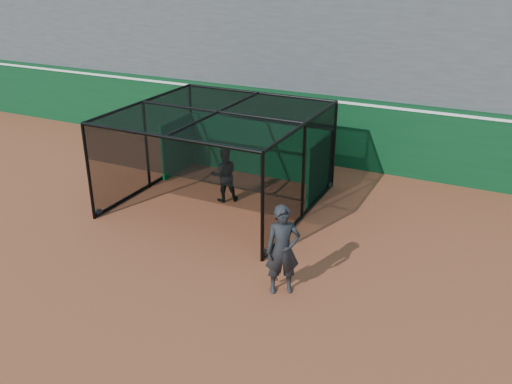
% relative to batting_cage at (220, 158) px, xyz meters
% --- Properties ---
extents(ground, '(120.00, 120.00, 0.00)m').
position_rel_batting_cage_xyz_m(ground, '(0.97, -3.78, -1.41)').
color(ground, brown).
rests_on(ground, ground).
extents(outfield_wall, '(50.00, 0.50, 2.50)m').
position_rel_batting_cage_xyz_m(outfield_wall, '(0.97, 4.72, -0.12)').
color(outfield_wall, '#0A381A').
rests_on(outfield_wall, ground).
extents(grandstand, '(50.00, 7.85, 8.95)m').
position_rel_batting_cage_xyz_m(grandstand, '(0.97, 8.49, 3.06)').
color(grandstand, '#4C4C4F').
rests_on(grandstand, ground).
extents(batting_cage, '(5.44, 5.38, 2.83)m').
position_rel_batting_cage_xyz_m(batting_cage, '(0.00, 0.00, 0.00)').
color(batting_cage, black).
rests_on(batting_cage, ground).
extents(batter, '(1.04, 1.00, 1.68)m').
position_rel_batting_cage_xyz_m(batter, '(0.06, 0.13, -0.57)').
color(batter, black).
rests_on(batter, ground).
extents(on_deck_player, '(0.91, 0.83, 2.09)m').
position_rel_batting_cage_xyz_m(on_deck_player, '(3.64, -3.64, -0.37)').
color(on_deck_player, black).
rests_on(on_deck_player, ground).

